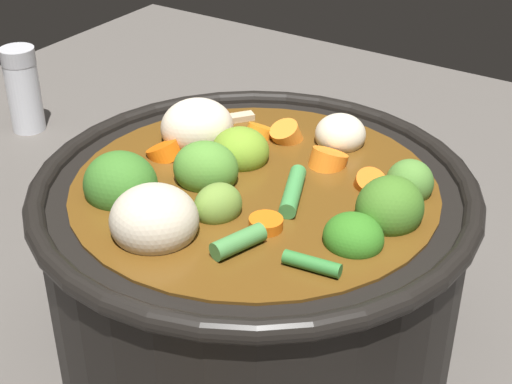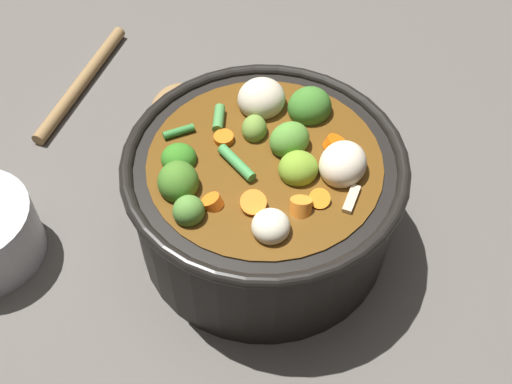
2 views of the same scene
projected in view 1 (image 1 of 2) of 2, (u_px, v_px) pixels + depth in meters
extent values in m
plane|color=#514C47|center=(255.00, 335.00, 0.55)|extent=(1.10, 1.10, 0.00)
cylinder|color=black|center=(254.00, 266.00, 0.52)|extent=(0.27, 0.27, 0.12)
torus|color=black|center=(254.00, 188.00, 0.49)|extent=(0.28, 0.28, 0.01)
cylinder|color=#5C3913|center=(254.00, 260.00, 0.52)|extent=(0.23, 0.23, 0.12)
ellipsoid|color=olive|center=(240.00, 151.00, 0.51)|extent=(0.05, 0.05, 0.03)
ellipsoid|color=#3B7528|center=(121.00, 185.00, 0.47)|extent=(0.05, 0.06, 0.04)
ellipsoid|color=#33771F|center=(353.00, 238.00, 0.43)|extent=(0.04, 0.04, 0.03)
ellipsoid|color=olive|center=(219.00, 206.00, 0.45)|extent=(0.04, 0.03, 0.03)
ellipsoid|color=#427424|center=(390.00, 208.00, 0.45)|extent=(0.05, 0.05, 0.04)
ellipsoid|color=#518434|center=(410.00, 183.00, 0.48)|extent=(0.04, 0.04, 0.03)
ellipsoid|color=#528C32|center=(206.00, 169.00, 0.49)|extent=(0.05, 0.05, 0.04)
cylinder|color=orange|center=(287.00, 136.00, 0.54)|extent=(0.03, 0.03, 0.02)
cylinder|color=orange|center=(266.00, 226.00, 0.44)|extent=(0.03, 0.03, 0.01)
cylinder|color=#E55E0C|center=(164.00, 154.00, 0.52)|extent=(0.02, 0.03, 0.02)
cylinder|color=orange|center=(369.00, 184.00, 0.48)|extent=(0.03, 0.03, 0.02)
cylinder|color=orange|center=(260.00, 133.00, 0.54)|extent=(0.03, 0.02, 0.02)
cylinder|color=orange|center=(328.00, 161.00, 0.51)|extent=(0.03, 0.03, 0.02)
ellipsoid|color=beige|center=(197.00, 127.00, 0.54)|extent=(0.07, 0.07, 0.04)
ellipsoid|color=beige|center=(154.00, 220.00, 0.44)|extent=(0.07, 0.07, 0.04)
ellipsoid|color=beige|center=(340.00, 134.00, 0.53)|extent=(0.04, 0.04, 0.03)
cylinder|color=#418D46|center=(289.00, 194.00, 0.47)|extent=(0.05, 0.03, 0.01)
cylinder|color=#468642|center=(238.00, 242.00, 0.42)|extent=(0.03, 0.02, 0.01)
cylinder|color=#327A34|center=(312.00, 264.00, 0.41)|extent=(0.01, 0.03, 0.01)
cube|color=beige|center=(232.00, 119.00, 0.56)|extent=(0.03, 0.03, 0.01)
cylinder|color=silver|center=(24.00, 97.00, 0.81)|extent=(0.03, 0.03, 0.07)
cylinder|color=#B7B7BC|center=(18.00, 56.00, 0.79)|extent=(0.04, 0.04, 0.02)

